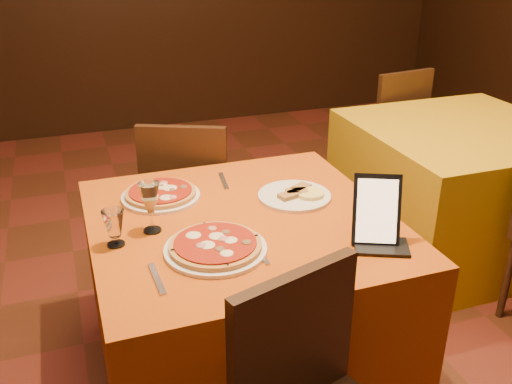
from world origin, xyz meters
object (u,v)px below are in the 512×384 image
object	(u,v)px
pizza_near	(215,247)
side_table	(456,190)
pizza_far	(161,195)
water_glass	(114,228)
main_table	(243,302)
wine_glass	(151,207)
chair_side_far	(381,132)
chair_main_far	(192,199)
tablet	(377,210)

from	to	relation	value
pizza_near	side_table	bearing A→B (deg)	26.46
pizza_far	water_glass	world-z (taller)	water_glass
main_table	wine_glass	distance (m)	0.57
chair_side_far	water_glass	bearing A→B (deg)	29.10
water_glass	main_table	bearing A→B (deg)	5.36
side_table	wine_glass	bearing A→B (deg)	-161.46
pizza_far	side_table	bearing A→B (deg)	11.27
pizza_near	chair_main_far	bearing A→B (deg)	81.50
pizza_far	wine_glass	world-z (taller)	wine_glass
chair_main_far	wine_glass	world-z (taller)	wine_glass
side_table	wine_glass	world-z (taller)	wine_glass
side_table	chair_side_far	bearing A→B (deg)	90.00
pizza_far	chair_side_far	bearing A→B (deg)	34.20
side_table	wine_glass	distance (m)	1.97
chair_side_far	pizza_far	size ratio (longest dim) A/B	2.91
main_table	chair_side_far	xyz separation A→B (m)	(1.49, 1.46, 0.08)
chair_side_far	tablet	size ratio (longest dim) A/B	3.73
chair_main_far	pizza_near	world-z (taller)	chair_main_far
wine_glass	tablet	xyz separation A→B (m)	(0.71, -0.32, 0.03)
chair_main_far	chair_side_far	world-z (taller)	same
main_table	side_table	bearing A→B (deg)	22.73
chair_main_far	pizza_far	world-z (taller)	chair_main_far
main_table	water_glass	bearing A→B (deg)	-174.64
wine_glass	water_glass	distance (m)	0.15
tablet	chair_side_far	bearing A→B (deg)	82.25
side_table	wine_glass	xyz separation A→B (m)	(-1.81, -0.61, 0.47)
main_table	chair_main_far	size ratio (longest dim) A/B	1.21
main_table	tablet	xyz separation A→B (m)	(0.38, -0.31, 0.49)
pizza_far	tablet	size ratio (longest dim) A/B	1.28
chair_side_far	pizza_near	bearing A→B (deg)	36.69
pizza_near	water_glass	xyz separation A→B (m)	(-0.31, 0.15, 0.05)
water_glass	side_table	bearing A→B (deg)	18.87
pizza_near	tablet	world-z (taller)	tablet
pizza_near	pizza_far	world-z (taller)	same
main_table	wine_glass	bearing A→B (deg)	177.54
tablet	side_table	bearing A→B (deg)	64.44
side_table	wine_glass	size ratio (longest dim) A/B	5.79
chair_main_far	pizza_near	bearing A→B (deg)	105.09
side_table	pizza_near	world-z (taller)	pizza_near
chair_side_far	main_table	bearing A→B (deg)	35.94
pizza_near	wine_glass	distance (m)	0.28
main_table	chair_side_far	world-z (taller)	chair_side_far
main_table	chair_main_far	bearing A→B (deg)	90.00
side_table	pizza_near	distance (m)	1.87
tablet	water_glass	bearing A→B (deg)	-173.23
wine_glass	chair_main_far	bearing A→B (deg)	68.31
pizza_near	wine_glass	xyz separation A→B (m)	(-0.17, 0.21, 0.08)
wine_glass	water_glass	xyz separation A→B (m)	(-0.13, -0.06, -0.03)
main_table	pizza_near	xyz separation A→B (m)	(-0.15, -0.19, 0.39)
main_table	side_table	size ratio (longest dim) A/B	1.00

